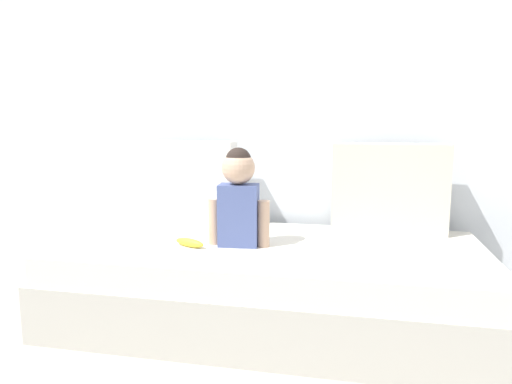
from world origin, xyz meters
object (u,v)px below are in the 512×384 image
object	(u,v)px
throw_pillow_left	(186,182)
toddler	(239,196)
couch	(270,283)
throw_pillow_right	(389,188)
banana	(190,243)

from	to	relation	value
throw_pillow_left	toddler	distance (m)	0.60
couch	throw_pillow_right	xyz separation A→B (m)	(0.57, 0.37, 0.43)
throw_pillow_left	throw_pillow_right	size ratio (longest dim) A/B	0.98
couch	toddler	distance (m)	0.47
couch	throw_pillow_left	size ratio (longest dim) A/B	3.55
couch	banana	bearing A→B (deg)	-159.76
toddler	banana	distance (m)	0.32
toddler	throw_pillow_left	bearing A→B (deg)	134.64
throw_pillow_right	banana	distance (m)	1.08
couch	banana	distance (m)	0.44
throw_pillow_left	throw_pillow_right	bearing A→B (deg)	0.00
toddler	throw_pillow_right	bearing A→B (deg)	31.14
throw_pillow_right	toddler	bearing A→B (deg)	-148.86
throw_pillow_right	banana	bearing A→B (deg)	-151.45
toddler	couch	bearing A→B (deg)	21.70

